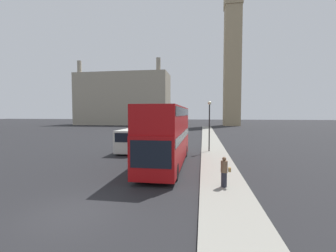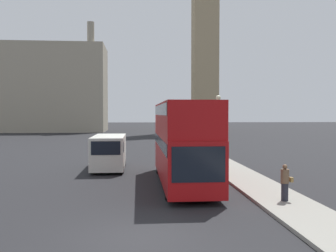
{
  "view_description": "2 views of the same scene",
  "coord_description": "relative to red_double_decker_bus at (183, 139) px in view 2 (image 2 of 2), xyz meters",
  "views": [
    {
      "loc": [
        5.12,
        -7.93,
        3.92
      ],
      "look_at": [
        2.26,
        10.47,
        2.91
      ],
      "focal_mm": 24.0,
      "sensor_mm": 36.0,
      "label": 1
    },
    {
      "loc": [
        -0.01,
        -11.6,
        3.88
      ],
      "look_at": [
        2.33,
        17.42,
        2.9
      ],
      "focal_mm": 40.0,
      "sensor_mm": 36.0,
      "label": 2
    }
  ],
  "objects": [
    {
      "name": "white_van",
      "position": [
        -4.45,
        5.66,
        -1.23
      ],
      "size": [
        2.16,
        5.63,
        2.33
      ],
      "color": "silver",
      "rests_on": "ground_plane"
    },
    {
      "name": "red_double_decker_bus",
      "position": [
        0.0,
        0.0,
        0.0
      ],
      "size": [
        2.55,
        10.71,
        4.44
      ],
      "color": "#A80F11",
      "rests_on": "ground_plane"
    },
    {
      "name": "street_lamp",
      "position": [
        3.33,
        6.3,
        1.04
      ],
      "size": [
        0.36,
        0.36,
        5.04
      ],
      "color": "black",
      "rests_on": "sidewalk_strip"
    },
    {
      "name": "sidewalk_strip",
      "position": [
        3.81,
        -8.73,
        -2.4
      ],
      "size": [
        2.51,
        120.0,
        0.15
      ],
      "color": "gray",
      "rests_on": "ground_plane"
    },
    {
      "name": "ground_plane",
      "position": [
        -2.45,
        -8.73,
        -2.48
      ],
      "size": [
        300.0,
        300.0,
        0.0
      ],
      "primitive_type": "plane",
      "color": "black"
    },
    {
      "name": "pedestrian",
      "position": [
        3.79,
        -4.96,
        -1.55
      ],
      "size": [
        0.51,
        0.35,
        1.56
      ],
      "color": "#23232D",
      "rests_on": "sidewalk_strip"
    },
    {
      "name": "building_block_distant",
      "position": [
        -25.87,
        61.49,
        6.67
      ],
      "size": [
        32.89,
        11.87,
        22.27
      ],
      "color": "#9E937F",
      "rests_on": "ground_plane"
    }
  ]
}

